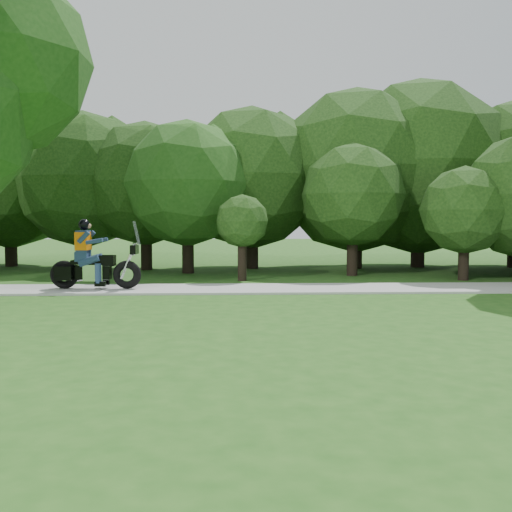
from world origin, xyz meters
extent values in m
plane|color=#215017|center=(0.00, 0.00, 0.00)|extent=(100.00, 100.00, 0.00)
cube|color=#9D9D98|center=(0.00, 8.00, 0.03)|extent=(60.00, 2.20, 0.06)
cylinder|color=black|center=(-2.19, 10.37, 0.69)|extent=(0.29, 0.29, 1.38)
sphere|color=black|center=(-2.19, 10.37, 1.95)|extent=(1.74, 1.74, 1.74)
cylinder|color=black|center=(-8.54, 15.32, 0.90)|extent=(0.48, 0.48, 1.80)
sphere|color=black|center=(-8.54, 15.32, 3.61)|extent=(5.56, 5.56, 5.56)
cylinder|color=black|center=(5.23, 15.40, 0.90)|extent=(0.56, 0.56, 1.80)
sphere|color=black|center=(5.23, 15.40, 4.17)|extent=(7.28, 7.28, 7.28)
cylinder|color=black|center=(5.09, 10.28, 0.68)|extent=(0.35, 0.35, 1.36)
sphere|color=black|center=(5.09, 10.28, 2.31)|extent=(2.90, 2.90, 2.90)
cylinder|color=black|center=(-1.72, 14.99, 0.90)|extent=(0.49, 0.49, 1.80)
sphere|color=black|center=(-1.72, 14.99, 3.68)|extent=(5.77, 5.77, 5.77)
cylinder|color=black|center=(-11.96, 16.47, 0.90)|extent=(0.50, 0.50, 1.80)
sphere|color=black|center=(-11.96, 16.47, 3.77)|extent=(6.05, 6.05, 6.05)
cylinder|color=black|center=(-5.94, 14.63, 0.90)|extent=(0.45, 0.45, 1.80)
sphere|color=black|center=(-5.94, 14.63, 3.40)|extent=(4.93, 4.93, 4.93)
cylinder|color=black|center=(-4.17, 13.09, 0.90)|extent=(0.44, 0.44, 1.80)
sphere|color=#1E4E16|center=(-4.17, 13.09, 3.33)|extent=(4.70, 4.70, 4.70)
cylinder|color=black|center=(2.52, 15.00, 0.90)|extent=(0.53, 0.53, 1.80)
sphere|color=black|center=(2.52, 15.00, 3.98)|extent=(6.70, 6.70, 6.70)
cylinder|color=black|center=(1.75, 11.96, 0.84)|extent=(0.38, 0.38, 1.68)
sphere|color=black|center=(1.75, 11.96, 2.88)|extent=(3.68, 3.68, 3.68)
torus|color=black|center=(-7.21, 7.95, 0.46)|extent=(0.81, 0.26, 0.80)
torus|color=black|center=(-5.45, 7.87, 0.46)|extent=(0.81, 0.26, 0.80)
cube|color=black|center=(-6.54, 7.92, 0.52)|extent=(1.28, 0.33, 0.36)
cube|color=silver|center=(-6.37, 7.91, 0.52)|extent=(0.56, 0.41, 0.46)
cube|color=black|center=(-6.08, 7.90, 0.86)|extent=(0.61, 0.37, 0.30)
cube|color=black|center=(-6.68, 7.92, 0.81)|extent=(0.61, 0.39, 0.11)
cylinder|color=silver|center=(-5.40, 7.87, 0.86)|extent=(0.45, 0.07, 1.02)
cylinder|color=silver|center=(-5.21, 7.86, 1.35)|extent=(0.07, 0.73, 0.04)
cube|color=black|center=(-7.16, 7.69, 0.52)|extent=(0.48, 0.16, 0.39)
cube|color=black|center=(-7.14, 8.19, 0.52)|extent=(0.48, 0.16, 0.39)
cube|color=#1D364F|center=(-6.68, 7.92, 0.97)|extent=(0.36, 0.45, 0.27)
cube|color=#1D364F|center=(-6.66, 7.92, 1.38)|extent=(0.32, 0.49, 0.64)
cube|color=orange|center=(-6.66, 7.92, 1.40)|extent=(0.35, 0.54, 0.50)
sphere|color=black|center=(-6.63, 7.92, 1.86)|extent=(0.32, 0.32, 0.32)
camera|label=1|loc=(-2.44, -8.13, 2.01)|focal=40.00mm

